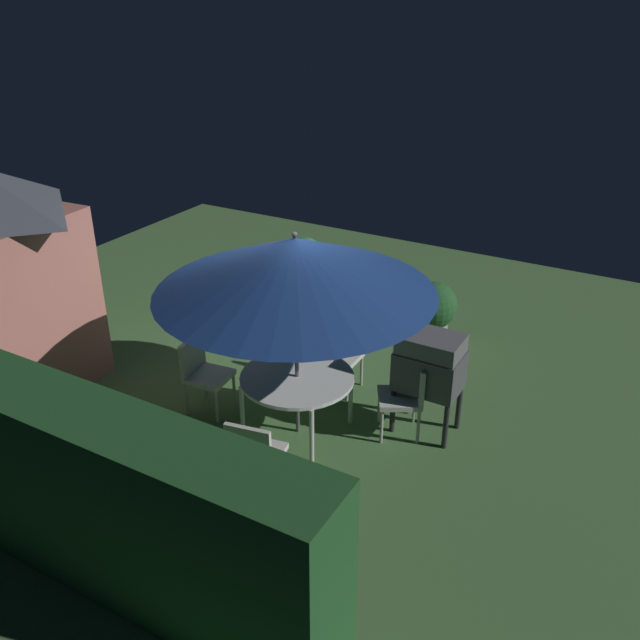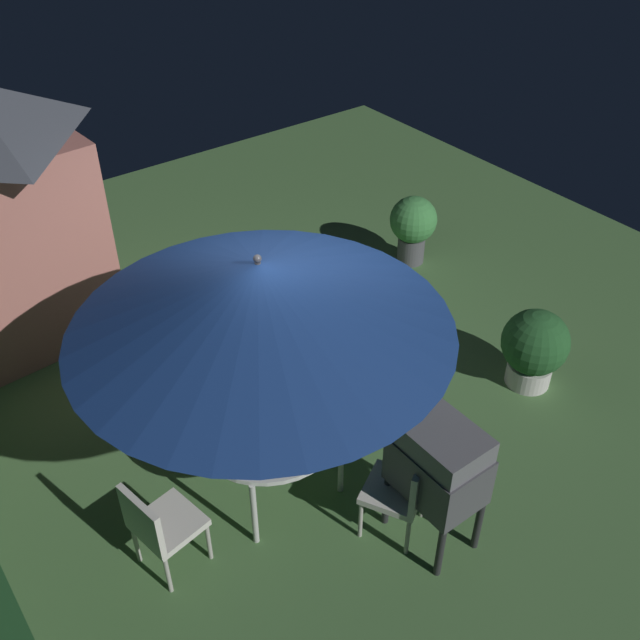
% 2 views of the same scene
% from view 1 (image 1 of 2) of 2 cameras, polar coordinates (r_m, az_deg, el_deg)
% --- Properties ---
extents(ground_plane, '(11.00, 11.00, 0.00)m').
position_cam_1_polar(ground_plane, '(8.94, -4.07, -4.26)').
color(ground_plane, '#47703D').
extents(hedge_backdrop, '(5.66, 0.66, 1.65)m').
position_cam_1_polar(hedge_backdrop, '(6.39, -22.14, -11.56)').
color(hedge_backdrop, '#1E4C23').
rests_on(hedge_backdrop, ground).
extents(patio_table, '(1.25, 1.25, 0.73)m').
position_cam_1_polar(patio_table, '(7.43, -1.93, -5.08)').
color(patio_table, white).
rests_on(patio_table, ground).
extents(patio_umbrella, '(2.90, 2.90, 2.37)m').
position_cam_1_polar(patio_umbrella, '(6.83, -2.10, 4.61)').
color(patio_umbrella, '#4C4C51').
rests_on(patio_umbrella, ground).
extents(bbq_grill, '(0.70, 0.50, 1.20)m').
position_cam_1_polar(bbq_grill, '(7.46, 9.16, -3.71)').
color(bbq_grill, '#47474C').
rests_on(bbq_grill, ground).
extents(chair_near_shed, '(0.54, 0.54, 0.90)m').
position_cam_1_polar(chair_near_shed, '(6.65, -5.54, -11.05)').
color(chair_near_shed, silver).
rests_on(chair_near_shed, ground).
extents(chair_far_side, '(0.63, 0.63, 0.90)m').
position_cam_1_polar(chair_far_side, '(7.55, 7.34, -6.07)').
color(chair_far_side, silver).
rests_on(chair_far_side, ground).
extents(chair_toward_hedge, '(0.47, 0.47, 0.90)m').
position_cam_1_polar(chair_toward_hedge, '(8.36, 1.98, -2.42)').
color(chair_toward_hedge, silver).
rests_on(chair_toward_hedge, ground).
extents(chair_toward_house, '(0.51, 0.51, 0.90)m').
position_cam_1_polar(chair_toward_house, '(8.03, -9.81, -4.12)').
color(chair_toward_house, silver).
rests_on(chair_toward_house, ground).
extents(potted_plant_by_shed, '(0.59, 0.59, 0.89)m').
position_cam_1_polar(potted_plant_by_shed, '(11.08, -1.25, 5.10)').
color(potted_plant_by_shed, '#4C4C51').
rests_on(potted_plant_by_shed, ground).
extents(potted_plant_by_grill, '(0.67, 0.67, 0.86)m').
position_cam_1_polar(potted_plant_by_grill, '(9.63, 9.43, 0.93)').
color(potted_plant_by_grill, silver).
rests_on(potted_plant_by_grill, ground).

